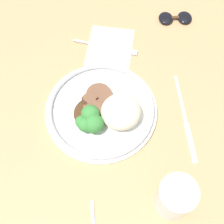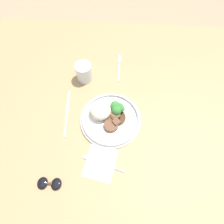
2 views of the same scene
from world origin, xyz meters
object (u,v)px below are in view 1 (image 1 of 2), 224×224
object	(u,v)px
juice_glass	(174,198)
knife	(185,120)
fork	(112,48)
plate	(104,111)
sunglasses	(175,18)

from	to	relation	value
juice_glass	knife	xyz separation A→B (m)	(-0.19, 0.06, -0.04)
juice_glass	fork	distance (m)	0.42
plate	sunglasses	world-z (taller)	plate
fork	knife	world-z (taller)	fork
plate	juice_glass	distance (m)	0.25
plate	juice_glass	xyz separation A→B (m)	(0.21, 0.13, 0.02)
juice_glass	sunglasses	size ratio (longest dim) A/B	0.99
knife	sunglasses	distance (m)	0.32
fork	sunglasses	distance (m)	0.21
plate	sunglasses	bearing A→B (deg)	144.21
juice_glass	fork	world-z (taller)	juice_glass
juice_glass	sunglasses	xyz separation A→B (m)	(-0.50, 0.08, -0.03)
juice_glass	sunglasses	world-z (taller)	juice_glass
juice_glass	fork	size ratio (longest dim) A/B	0.54
juice_glass	knife	distance (m)	0.20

